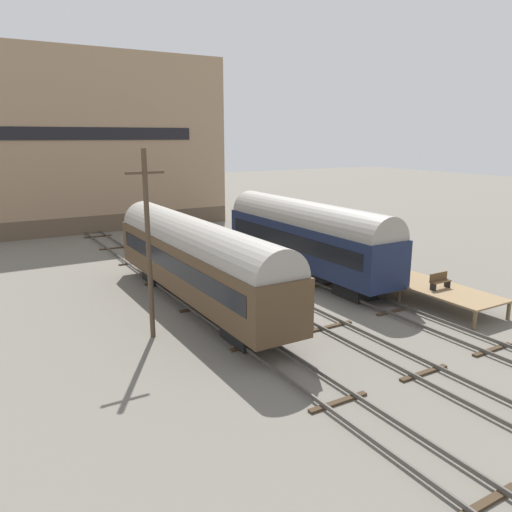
{
  "coord_description": "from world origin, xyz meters",
  "views": [
    {
      "loc": [
        -15.5,
        -21.61,
        9.5
      ],
      "look_at": [
        0.0,
        4.5,
        2.2
      ],
      "focal_mm": 35.0,
      "sensor_mm": 36.0,
      "label": 1
    }
  ],
  "objects_px": {
    "train_car_brown": "(195,257)",
    "bench": "(440,280)",
    "utility_pole": "(148,243)",
    "train_car_navy": "(306,234)",
    "person_worker": "(271,306)"
  },
  "relations": [
    {
      "from": "train_car_navy",
      "to": "bench",
      "type": "distance_m",
      "value": 9.54
    },
    {
      "from": "train_car_brown",
      "to": "person_worker",
      "type": "xyz_separation_m",
      "value": [
        1.93,
        -4.93,
        -1.78
      ]
    },
    {
      "from": "train_car_navy",
      "to": "bench",
      "type": "height_order",
      "value": "train_car_navy"
    },
    {
      "from": "train_car_navy",
      "to": "person_worker",
      "type": "relative_size",
      "value": 8.77
    },
    {
      "from": "bench",
      "to": "person_worker",
      "type": "height_order",
      "value": "bench"
    },
    {
      "from": "train_car_navy",
      "to": "utility_pole",
      "type": "xyz_separation_m",
      "value": [
        -12.74,
        -4.92,
        1.68
      ]
    },
    {
      "from": "train_car_brown",
      "to": "utility_pole",
      "type": "distance_m",
      "value": 5.17
    },
    {
      "from": "train_car_brown",
      "to": "train_car_navy",
      "type": "relative_size",
      "value": 1.15
    },
    {
      "from": "bench",
      "to": "train_car_brown",
      "type": "bearing_deg",
      "value": 148.4
    },
    {
      "from": "train_car_brown",
      "to": "person_worker",
      "type": "distance_m",
      "value": 5.58
    },
    {
      "from": "bench",
      "to": "utility_pole",
      "type": "relative_size",
      "value": 0.16
    },
    {
      "from": "train_car_navy",
      "to": "person_worker",
      "type": "distance_m",
      "value": 9.95
    },
    {
      "from": "train_car_brown",
      "to": "person_worker",
      "type": "bearing_deg",
      "value": -68.57
    },
    {
      "from": "train_car_brown",
      "to": "bench",
      "type": "distance_m",
      "value": 13.88
    },
    {
      "from": "train_car_brown",
      "to": "utility_pole",
      "type": "relative_size",
      "value": 2.03
    }
  ]
}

